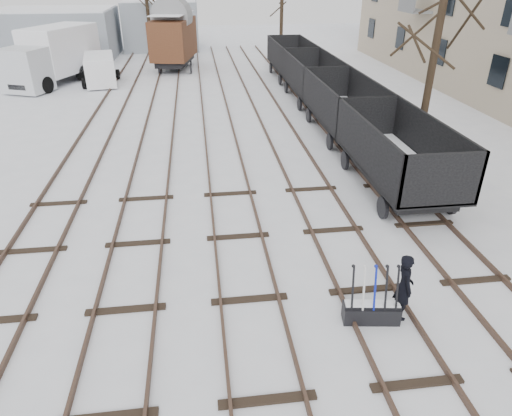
{
  "coord_description": "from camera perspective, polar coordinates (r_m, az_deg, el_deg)",
  "views": [
    {
      "loc": [
        -0.99,
        -8.88,
        7.35
      ],
      "look_at": [
        0.5,
        2.59,
        1.2
      ],
      "focal_mm": 32.0,
      "sensor_mm": 36.0,
      "label": 1
    }
  ],
  "objects": [
    {
      "name": "tree_far_left",
      "position": [
        46.12,
        -13.22,
        21.39
      ],
      "size": [
        0.3,
        0.3,
        5.14
      ],
      "primitive_type": "cylinder",
      "color": "black",
      "rests_on": "ground"
    },
    {
      "name": "tree_far_right",
      "position": [
        41.35,
        3.19,
        22.13
      ],
      "size": [
        0.3,
        0.3,
        6.29
      ],
      "primitive_type": "cylinder",
      "color": "black",
      "rests_on": "ground"
    },
    {
      "name": "lorry",
      "position": [
        36.01,
        -23.97,
        17.05
      ],
      "size": [
        4.65,
        8.52,
        3.7
      ],
      "rotation": [
        0.0,
        0.0,
        -0.4
      ],
      "color": "black",
      "rests_on": "ground"
    },
    {
      "name": "box_van_wagon",
      "position": [
        38.5,
        -10.27,
        20.26
      ],
      "size": [
        3.91,
        5.93,
        4.18
      ],
      "rotation": [
        0.0,
        0.0,
        -0.2
      ],
      "color": "black",
      "rests_on": "ground"
    },
    {
      "name": "freight_wagon_b",
      "position": [
        23.0,
        10.81,
        11.5
      ],
      "size": [
        2.58,
        6.45,
        2.64
      ],
      "color": "black",
      "rests_on": "ground"
    },
    {
      "name": "tree_near",
      "position": [
        20.02,
        20.8,
        14.21
      ],
      "size": [
        0.3,
        0.3,
        6.34
      ],
      "primitive_type": "cylinder",
      "color": "black",
      "rests_on": "ground"
    },
    {
      "name": "ground",
      "position": [
        11.57,
        -0.84,
        -11.45
      ],
      "size": [
        120.0,
        120.0,
        0.0
      ],
      "primitive_type": "plane",
      "color": "white",
      "rests_on": "ground"
    },
    {
      "name": "ground_frame",
      "position": [
        11.15,
        14.22,
        -12.37
      ],
      "size": [
        1.35,
        0.6,
        1.49
      ],
      "rotation": [
        0.0,
        0.0,
        -0.14
      ],
      "color": "black",
      "rests_on": "ground"
    },
    {
      "name": "worker",
      "position": [
        11.15,
        18.02,
        -9.31
      ],
      "size": [
        0.47,
        0.65,
        1.68
      ],
      "primitive_type": "imported",
      "rotation": [
        0.0,
        0.0,
        1.46
      ],
      "color": "black",
      "rests_on": "ground"
    },
    {
      "name": "tracks",
      "position": [
        23.72,
        -4.73,
        10.04
      ],
      "size": [
        13.9,
        52.0,
        0.16
      ],
      "color": "black",
      "rests_on": "ground"
    },
    {
      "name": "freight_wagon_c",
      "position": [
        28.95,
        7.0,
        15.15
      ],
      "size": [
        2.58,
        6.45,
        2.64
      ],
      "color": "black",
      "rests_on": "ground"
    },
    {
      "name": "freight_wagon_a",
      "position": [
        17.36,
        16.99,
        5.31
      ],
      "size": [
        2.58,
        6.45,
        2.64
      ],
      "color": "black",
      "rests_on": "ground"
    },
    {
      "name": "shed_left",
      "position": [
        46.76,
        -23.64,
        19.34
      ],
      "size": [
        10.0,
        8.0,
        4.1
      ],
      "color": "#8E97A0",
      "rests_on": "ground"
    },
    {
      "name": "freight_wagon_d",
      "position": [
        35.06,
        4.42,
        17.5
      ],
      "size": [
        2.58,
        6.45,
        2.64
      ],
      "color": "black",
      "rests_on": "ground"
    },
    {
      "name": "shed_right",
      "position": [
        49.24,
        -11.69,
        21.53
      ],
      "size": [
        7.0,
        6.0,
        4.5
      ],
      "color": "#8E97A0",
      "rests_on": "ground"
    },
    {
      "name": "panel_van",
      "position": [
        34.85,
        -18.89,
        16.11
      ],
      "size": [
        2.62,
        4.69,
        1.95
      ],
      "rotation": [
        0.0,
        0.0,
        0.17
      ],
      "color": "white",
      "rests_on": "ground"
    }
  ]
}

